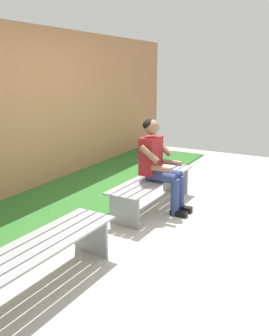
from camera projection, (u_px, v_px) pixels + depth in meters
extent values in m
cube|color=beige|center=(192.00, 263.00, 3.56)|extent=(10.00, 7.00, 0.04)
cube|color=#2D6B28|center=(13.00, 213.00, 4.72)|extent=(9.00, 2.25, 0.03)
cube|color=#B27A51|center=(9.00, 112.00, 5.22)|extent=(9.50, 0.24, 2.50)
cube|color=gray|center=(142.00, 177.00, 4.96)|extent=(1.74, 0.15, 0.02)
cube|color=gray|center=(149.00, 178.00, 4.91)|extent=(1.74, 0.15, 0.02)
cube|color=gray|center=(157.00, 179.00, 4.85)|extent=(1.74, 0.15, 0.02)
cube|color=gray|center=(165.00, 181.00, 4.79)|extent=(1.74, 0.15, 0.02)
cube|color=gray|center=(175.00, 179.00, 5.55)|extent=(0.04, 0.41, 0.40)
cube|color=gray|center=(124.00, 211.00, 4.31)|extent=(0.04, 0.41, 0.40)
cube|color=gray|center=(17.00, 244.00, 3.04)|extent=(1.81, 0.16, 0.02)
cube|color=gray|center=(27.00, 247.00, 2.98)|extent=(1.81, 0.16, 0.02)
cube|color=gray|center=(37.00, 251.00, 2.92)|extent=(1.81, 0.16, 0.02)
cube|color=gray|center=(48.00, 254.00, 2.86)|extent=(1.81, 0.16, 0.02)
cube|color=gray|center=(91.00, 236.00, 3.66)|extent=(0.04, 0.41, 0.40)
cube|color=maroon|center=(151.00, 155.00, 4.77)|extent=(0.34, 0.20, 0.50)
sphere|color=#936B4C|center=(152.00, 127.00, 4.66)|extent=(0.20, 0.20, 0.20)
ellipsoid|color=black|center=(150.00, 125.00, 4.67)|extent=(0.20, 0.19, 0.15)
cylinder|color=navy|center=(167.00, 174.00, 4.82)|extent=(0.13, 0.40, 0.13)
cylinder|color=navy|center=(161.00, 177.00, 4.66)|extent=(0.13, 0.40, 0.13)
cylinder|color=navy|center=(180.00, 193.00, 4.79)|extent=(0.11, 0.11, 0.49)
cube|color=black|center=(184.00, 209.00, 4.82)|extent=(0.10, 0.22, 0.07)
cylinder|color=navy|center=(175.00, 197.00, 4.64)|extent=(0.11, 0.11, 0.49)
cube|color=black|center=(179.00, 213.00, 4.66)|extent=(0.10, 0.22, 0.07)
cylinder|color=#936B4C|center=(163.00, 148.00, 4.89)|extent=(0.08, 0.28, 0.23)
cylinder|color=#936B4C|center=(173.00, 163.00, 4.84)|extent=(0.07, 0.26, 0.07)
cylinder|color=#936B4C|center=(149.00, 154.00, 4.54)|extent=(0.08, 0.28, 0.23)
cylinder|color=#936B4C|center=(161.00, 169.00, 4.53)|extent=(0.07, 0.26, 0.07)
sphere|color=red|center=(160.00, 167.00, 5.26)|extent=(0.09, 0.09, 0.09)
cube|color=white|center=(173.00, 165.00, 5.52)|extent=(0.20, 0.16, 0.02)
cube|color=white|center=(167.00, 168.00, 5.34)|extent=(0.20, 0.16, 0.02)
cube|color=#1E478C|center=(170.00, 167.00, 5.43)|extent=(0.42, 0.17, 0.01)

